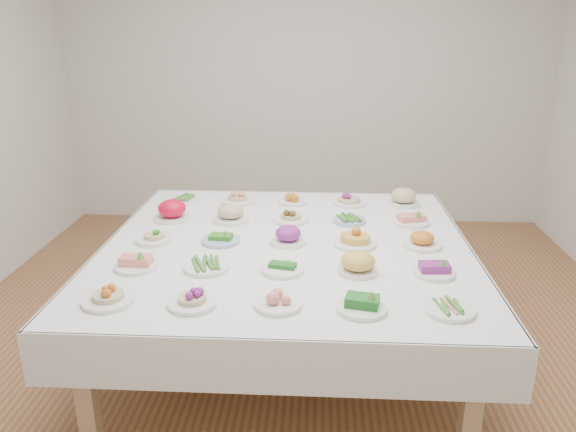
# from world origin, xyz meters

# --- Properties ---
(room_envelope) EXTENTS (5.02, 5.02, 2.81)m
(room_envelope) POSITION_xyz_m (0.00, 0.00, 1.83)
(room_envelope) COLOR olive
(room_envelope) RESTS_ON ground
(display_table) EXTENTS (2.27, 2.27, 0.75)m
(display_table) POSITION_xyz_m (-0.04, -0.14, 0.69)
(display_table) COLOR white
(display_table) RESTS_ON ground
(dish_0) EXTENTS (0.26, 0.26, 0.13)m
(dish_0) POSITION_xyz_m (-0.87, -0.97, 0.81)
(dish_0) COLOR white
(dish_0) RESTS_ON display_table
(dish_1) EXTENTS (0.24, 0.24, 0.13)m
(dish_1) POSITION_xyz_m (-0.45, -0.97, 0.81)
(dish_1) COLOR white
(dish_1) RESTS_ON display_table
(dish_2) EXTENTS (0.23, 0.23, 0.09)m
(dish_2) POSITION_xyz_m (-0.04, -0.96, 0.79)
(dish_2) COLOR white
(dish_2) RESTS_ON display_table
(dish_3) EXTENTS (0.24, 0.24, 0.11)m
(dish_3) POSITION_xyz_m (0.37, -0.98, 0.80)
(dish_3) COLOR white
(dish_3) RESTS_ON display_table
(dish_4) EXTENTS (0.24, 0.24, 0.05)m
(dish_4) POSITION_xyz_m (0.78, -0.97, 0.77)
(dish_4) COLOR white
(dish_4) RESTS_ON display_table
(dish_5) EXTENTS (0.23, 0.23, 0.11)m
(dish_5) POSITION_xyz_m (-0.86, -0.56, 0.80)
(dish_5) COLOR white
(dish_5) RESTS_ON display_table
(dish_6) EXTENTS (0.28, 0.26, 0.06)m
(dish_6) POSITION_xyz_m (-0.47, -0.54, 0.78)
(dish_6) COLOR white
(dish_6) RESTS_ON display_table
(dish_7) EXTENTS (0.24, 0.24, 0.09)m
(dish_7) POSITION_xyz_m (-0.04, -0.55, 0.79)
(dish_7) COLOR white
(dish_7) RESTS_ON display_table
(dish_8) EXTENTS (0.25, 0.25, 0.14)m
(dish_8) POSITION_xyz_m (0.37, -0.55, 0.82)
(dish_8) COLOR white
(dish_8) RESTS_ON display_table
(dish_9) EXTENTS (0.22, 0.22, 0.09)m
(dish_9) POSITION_xyz_m (0.79, -0.55, 0.79)
(dish_9) COLOR white
(dish_9) RESTS_ON display_table
(dish_10) EXTENTS (0.23, 0.23, 0.11)m
(dish_10) POSITION_xyz_m (-0.87, -0.15, 0.80)
(dish_10) COLOR white
(dish_10) RESTS_ON display_table
(dish_11) EXTENTS (0.24, 0.24, 0.10)m
(dish_11) POSITION_xyz_m (-0.45, -0.14, 0.79)
(dish_11) COLOR #4C66B2
(dish_11) RESTS_ON display_table
(dish_12) EXTENTS (0.22, 0.22, 0.11)m
(dish_12) POSITION_xyz_m (-0.03, -0.14, 0.80)
(dish_12) COLOR white
(dish_12) RESTS_ON display_table
(dish_13) EXTENTS (0.26, 0.26, 0.15)m
(dish_13) POSITION_xyz_m (0.38, -0.14, 0.82)
(dish_13) COLOR white
(dish_13) RESTS_ON display_table
(dish_14) EXTENTS (0.24, 0.24, 0.12)m
(dish_14) POSITION_xyz_m (0.79, -0.14, 0.81)
(dish_14) COLOR white
(dish_14) RESTS_ON display_table
(dish_15) EXTENTS (0.28, 0.28, 0.16)m
(dish_15) POSITION_xyz_m (-0.87, 0.27, 0.83)
(dish_15) COLOR white
(dish_15) RESTS_ON display_table
(dish_16) EXTENTS (0.25, 0.25, 0.14)m
(dish_16) POSITION_xyz_m (-0.46, 0.27, 0.82)
(dish_16) COLOR white
(dish_16) RESTS_ON display_table
(dish_17) EXTENTS (0.24, 0.24, 0.13)m
(dish_17) POSITION_xyz_m (-0.04, 0.28, 0.81)
(dish_17) COLOR white
(dish_17) RESTS_ON display_table
(dish_18) EXTENTS (0.22, 0.22, 0.05)m
(dish_18) POSITION_xyz_m (0.36, 0.28, 0.77)
(dish_18) COLOR #4C66B2
(dish_18) RESTS_ON display_table
(dish_19) EXTENTS (0.24, 0.24, 0.11)m
(dish_19) POSITION_xyz_m (0.79, 0.27, 0.80)
(dish_19) COLOR white
(dish_19) RESTS_ON display_table
(dish_20) EXTENTS (0.23, 0.23, 0.05)m
(dish_20) POSITION_xyz_m (-0.87, 0.68, 0.77)
(dish_20) COLOR white
(dish_20) RESTS_ON display_table
(dish_21) EXTENTS (0.26, 0.26, 0.14)m
(dish_21) POSITION_xyz_m (-0.47, 0.69, 0.82)
(dish_21) COLOR white
(dish_21) RESTS_ON display_table
(dish_22) EXTENTS (0.22, 0.22, 0.09)m
(dish_22) POSITION_xyz_m (-0.04, 0.69, 0.79)
(dish_22) COLOR white
(dish_22) RESTS_ON display_table
(dish_23) EXTENTS (0.24, 0.24, 0.13)m
(dish_23) POSITION_xyz_m (0.38, 0.68, 0.81)
(dish_23) COLOR white
(dish_23) RESTS_ON display_table
(dish_24) EXTENTS (0.23, 0.23, 0.15)m
(dish_24) POSITION_xyz_m (0.79, 0.70, 0.82)
(dish_24) COLOR white
(dish_24) RESTS_ON display_table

